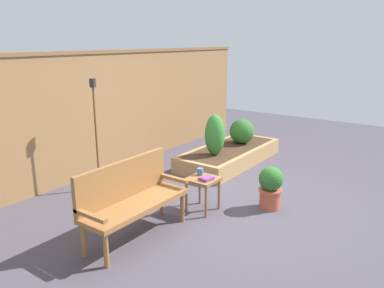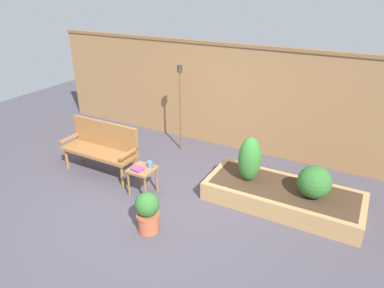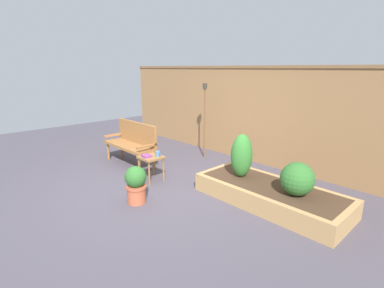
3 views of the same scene
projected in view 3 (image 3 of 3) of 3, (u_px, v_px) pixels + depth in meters
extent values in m
plane|color=#47424C|center=(156.00, 188.00, 5.18)|extent=(14.00, 14.00, 0.00)
cube|color=olive|center=(245.00, 115.00, 6.63)|extent=(8.40, 0.10, 2.10)
cube|color=brown|center=(247.00, 67.00, 6.35)|extent=(8.40, 0.14, 0.06)
cylinder|color=#936033|center=(154.00, 161.00, 6.08)|extent=(0.06, 0.06, 0.40)
cylinder|color=#936033|center=(139.00, 164.00, 5.84)|extent=(0.06, 0.06, 0.40)
cylinder|color=#936033|center=(122.00, 148.00, 7.01)|extent=(0.06, 0.06, 0.40)
cylinder|color=#936033|center=(108.00, 151.00, 6.77)|extent=(0.06, 0.06, 0.40)
cube|color=#936033|center=(129.00, 146.00, 6.36)|extent=(1.44, 0.48, 0.06)
cube|color=#936033|center=(137.00, 133.00, 6.43)|extent=(1.44, 0.06, 0.48)
cube|color=#936033|center=(114.00, 135.00, 6.81)|extent=(0.06, 0.48, 0.04)
cube|color=#936033|center=(147.00, 146.00, 5.84)|extent=(0.06, 0.48, 0.04)
cylinder|color=olive|center=(163.00, 169.00, 5.50)|extent=(0.04, 0.04, 0.44)
cylinder|color=olive|center=(149.00, 174.00, 5.28)|extent=(0.04, 0.04, 0.44)
cylinder|color=olive|center=(153.00, 165.00, 5.73)|extent=(0.04, 0.04, 0.44)
cylinder|color=olive|center=(139.00, 169.00, 5.51)|extent=(0.04, 0.04, 0.44)
cube|color=olive|center=(151.00, 157.00, 5.44)|extent=(0.40, 0.40, 0.04)
cylinder|color=teal|center=(158.00, 154.00, 5.44)|extent=(0.09, 0.09, 0.10)
torus|color=teal|center=(159.00, 154.00, 5.40)|extent=(0.07, 0.01, 0.07)
cube|color=#7F3875|center=(147.00, 156.00, 5.40)|extent=(0.19, 0.17, 0.04)
cylinder|color=#B75638|center=(137.00, 195.00, 4.61)|extent=(0.29, 0.29, 0.25)
cylinder|color=#B75638|center=(136.00, 187.00, 4.57)|extent=(0.33, 0.33, 0.04)
sphere|color=#2D6628|center=(136.00, 177.00, 4.53)|extent=(0.34, 0.34, 0.34)
cube|color=#AD8451|center=(253.00, 203.00, 4.28)|extent=(2.40, 0.09, 0.30)
cube|color=#AD8451|center=(284.00, 186.00, 4.88)|extent=(2.40, 0.09, 0.30)
cube|color=#AD8451|center=(216.00, 175.00, 5.39)|extent=(0.09, 0.82, 0.30)
cube|color=#AD8451|center=(347.00, 222.00, 3.77)|extent=(0.09, 0.82, 0.30)
cube|color=#422D1E|center=(270.00, 194.00, 4.58)|extent=(2.22, 0.82, 0.30)
cylinder|color=brown|center=(241.00, 175.00, 4.92)|extent=(0.04, 0.04, 0.06)
ellipsoid|color=#33752D|center=(242.00, 156.00, 4.84)|extent=(0.36, 0.36, 0.75)
cylinder|color=brown|center=(296.00, 193.00, 4.21)|extent=(0.04, 0.04, 0.06)
sphere|color=#2D6628|center=(297.00, 179.00, 4.16)|extent=(0.49, 0.49, 0.49)
cylinder|color=brown|center=(204.00, 124.00, 6.77)|extent=(0.03, 0.03, 1.64)
cylinder|color=#332D28|center=(205.00, 86.00, 6.54)|extent=(0.10, 0.10, 0.13)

